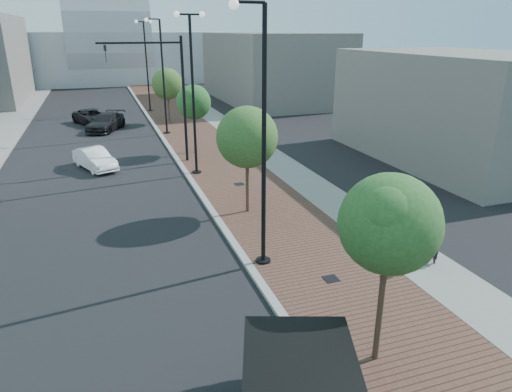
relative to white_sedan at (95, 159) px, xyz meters
name	(u,v)px	position (x,y,z in m)	size (l,w,h in m)	color
sidewalk	(188,119)	(8.73, 14.73, -0.60)	(7.00, 140.00, 0.12)	#4C2D23
concrete_strip	(214,118)	(11.43, 14.73, -0.59)	(2.40, 140.00, 0.13)	slate
curb	(151,121)	(5.23, 14.73, -0.59)	(0.30, 140.00, 0.14)	gray
west_sidewalk	(0,131)	(-7.77, 14.73, -0.60)	(4.00, 140.00, 0.12)	slate
white_sedan	(95,159)	(0.00, 0.00, 0.00)	(1.40, 4.01, 1.32)	white
dark_car_mid	(93,117)	(0.01, 15.33, 0.05)	(2.34, 5.08, 1.41)	black
dark_car_far	(106,122)	(1.04, 12.14, 0.07)	(2.05, 5.05, 1.47)	black
pedestrian	(432,243)	(11.63, -17.45, 0.32)	(0.71, 0.47, 1.96)	black
streetlight_1	(261,153)	(5.72, -15.27, 3.68)	(1.44, 0.56, 9.21)	black
streetlight_2	(193,95)	(5.83, -3.27, 4.16)	(1.72, 0.56, 9.28)	black
streetlight_3	(162,82)	(5.72, 8.73, 3.68)	(1.44, 0.56, 9.21)	black
streetlight_4	(147,66)	(5.83, 20.73, 4.16)	(1.72, 0.56, 9.28)	black
traffic_mast	(169,87)	(4.93, -0.27, 4.32)	(5.09, 0.20, 8.00)	black
tree_0	(390,224)	(6.88, -21.24, 3.32)	(2.49, 2.46, 5.22)	#382619
tree_1	(248,137)	(6.88, -10.24, 3.06)	(2.83, 2.83, 5.15)	#382619
tree_2	(194,102)	(6.88, 1.76, 2.97)	(2.43, 2.39, 4.84)	#382619
tree_3	(168,84)	(6.88, 13.76, 2.97)	(2.84, 2.84, 5.07)	#382619
convention_center	(107,44)	(3.23, 59.73, 5.34)	(50.00, 30.00, 50.00)	#ABB0B6
commercial_block_ne	(271,67)	(21.23, 24.73, 3.34)	(12.00, 22.00, 8.00)	#68635E
commercial_block_e	(459,107)	(23.23, -5.27, 2.84)	(10.00, 16.00, 7.00)	slate
utility_cover_1	(331,279)	(7.63, -17.27, -0.53)	(0.50, 0.50, 0.02)	black
utility_cover_2	(239,184)	(7.63, -6.27, -0.53)	(0.50, 0.50, 0.02)	black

